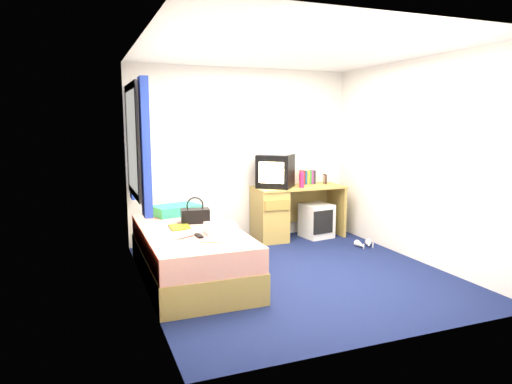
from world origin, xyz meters
name	(u,v)px	position (x,y,z in m)	size (l,w,h in m)	color
ground	(294,273)	(0.00, 0.00, 0.00)	(3.40, 3.40, 0.00)	#0C1438
room_shell	(296,142)	(0.00, 0.00, 1.45)	(3.40, 3.40, 3.40)	white
bed	(191,254)	(-1.10, 0.26, 0.27)	(1.01, 2.00, 0.54)	#AD9148
pillow	(176,210)	(-1.08, 1.06, 0.60)	(0.54, 0.34, 0.12)	#186C9F
desk	(280,211)	(0.48, 1.44, 0.41)	(1.30, 0.55, 0.75)	#AD9148
storage_cube	(316,221)	(1.01, 1.34, 0.24)	(0.39, 0.39, 0.49)	white
crt_tv	(275,171)	(0.40, 1.44, 0.98)	(0.63, 0.62, 0.46)	black
vcr	(276,152)	(0.40, 1.44, 1.25)	(0.41, 0.29, 0.08)	silver
book_row	(308,177)	(0.99, 1.60, 0.85)	(0.20, 0.13, 0.20)	maroon
picture_frame	(325,179)	(1.24, 1.53, 0.82)	(0.02, 0.12, 0.14)	black
pink_water_bottle	(302,180)	(0.73, 1.28, 0.85)	(0.06, 0.06, 0.20)	#D51E54
aerosol_can	(286,181)	(0.58, 1.49, 0.83)	(0.04, 0.04, 0.16)	white
handbag	(195,215)	(-0.97, 0.54, 0.63)	(0.33, 0.22, 0.29)	black
towel	(221,228)	(-0.85, -0.02, 0.59)	(0.30, 0.25, 0.10)	white
magazine	(180,227)	(-1.19, 0.36, 0.55)	(0.21, 0.28, 0.01)	yellow
water_bottle	(185,234)	(-1.23, -0.07, 0.58)	(0.07, 0.07, 0.20)	silver
colour_swatch_fan	(211,242)	(-1.04, -0.34, 0.55)	(0.22, 0.06, 0.01)	yellow
remote_control	(199,236)	(-1.10, -0.09, 0.55)	(0.05, 0.16, 0.02)	black
window_assembly	(136,144)	(-1.55, 0.90, 1.42)	(0.11, 1.42, 1.40)	silver
white_heels	(365,245)	(1.34, 0.60, 0.04)	(0.28, 0.23, 0.09)	silver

